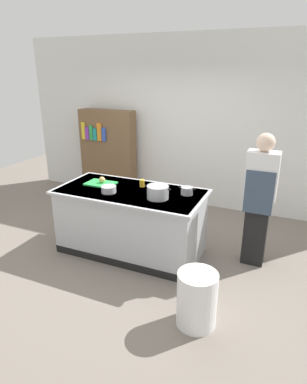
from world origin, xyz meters
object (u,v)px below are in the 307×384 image
at_px(stock_pot, 158,192).
at_px(mixing_bowl, 109,189).
at_px(onion, 102,180).
at_px(trash_bin, 197,299).
at_px(bookshelf, 108,154).
at_px(juice_cup, 142,183).
at_px(sauce_pan, 187,191).
at_px(person_chef, 259,198).

relative_size(stock_pot, mixing_bowl, 1.72).
relative_size(onion, trash_bin, 0.15).
xyz_separation_m(stock_pot, bookshelf, (-1.86, 1.91, -0.13)).
xyz_separation_m(juice_cup, bookshelf, (-1.49, 1.59, -0.10)).
relative_size(sauce_pan, bookshelf, 0.13).
xyz_separation_m(mixing_bowl, trash_bin, (1.48, -0.85, -0.65)).
distance_m(stock_pot, person_chef, 1.26).
bearing_deg(mixing_bowl, sauce_pan, 19.35).
bearing_deg(bookshelf, juice_cup, -46.80).
relative_size(stock_pot, person_chef, 0.20).
bearing_deg(stock_pot, trash_bin, -48.52).
xyz_separation_m(stock_pot, juice_cup, (-0.37, 0.32, -0.03)).
bearing_deg(bookshelf, stock_pot, -45.70).
bearing_deg(juice_cup, bookshelf, 133.20).
height_order(mixing_bowl, juice_cup, juice_cup).
xyz_separation_m(sauce_pan, person_chef, (0.87, 0.21, -0.04)).
xyz_separation_m(onion, person_chef, (2.09, 0.29, -0.05)).
distance_m(onion, trash_bin, 2.17).
height_order(onion, person_chef, person_chef).
bearing_deg(onion, person_chef, 7.99).
relative_size(mixing_bowl, trash_bin, 0.34).
bearing_deg(mixing_bowl, bookshelf, 121.19).
bearing_deg(bookshelf, trash_bin, -46.59).
xyz_separation_m(trash_bin, bookshelf, (-2.67, 2.82, 0.56)).
xyz_separation_m(onion, bookshelf, (-0.93, 1.72, -0.11)).
relative_size(juice_cup, person_chef, 0.06).
height_order(onion, stock_pot, stock_pot).
height_order(trash_bin, bookshelf, bookshelf).
height_order(mixing_bowl, bookshelf, bookshelf).
relative_size(mixing_bowl, juice_cup, 1.96).
relative_size(onion, sauce_pan, 0.40).
distance_m(juice_cup, trash_bin, 1.82).
xyz_separation_m(mixing_bowl, person_chef, (1.83, 0.55, -0.03)).
bearing_deg(bookshelf, sauce_pan, -37.24).
height_order(stock_pot, sauce_pan, stock_pot).
height_order(onion, trash_bin, onion).
xyz_separation_m(mixing_bowl, juice_cup, (0.30, 0.38, 0.01)).
distance_m(onion, juice_cup, 0.57).
bearing_deg(onion, juice_cup, 12.50).
bearing_deg(trash_bin, stock_pot, 131.48).
distance_m(sauce_pan, bookshelf, 2.70).
bearing_deg(person_chef, onion, 106.30).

